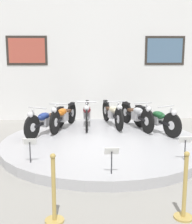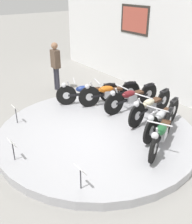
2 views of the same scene
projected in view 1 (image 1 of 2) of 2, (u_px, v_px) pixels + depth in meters
The scene contains 14 objects.
ground_plane at pixel (103, 148), 7.89m from camera, with size 60.00×60.00×0.00m, color gray.
display_platform at pixel (103, 144), 7.87m from camera, with size 5.09×5.09×0.21m, color #ADADB2.
back_wall at pixel (96, 57), 10.96m from camera, with size 14.00×0.22×4.43m.
motorcycle_blue at pixel (46, 120), 8.42m from camera, with size 0.94×1.79×0.79m.
motorcycle_orange at pixel (63, 115), 8.95m from camera, with size 0.72×1.94×0.81m.
motorcycle_maroon at pixel (87, 113), 9.27m from camera, with size 0.54×2.02×0.81m.
motorcycle_cream at pixel (112, 113), 9.31m from camera, with size 0.57×2.00×0.82m.
motorcycle_silver at pixel (137, 114), 9.05m from camera, with size 0.71×1.95×0.81m.
motorcycle_green at pixel (156, 118), 8.56m from camera, with size 0.95×1.81×0.80m.
info_placard_front_left at pixel (30, 145), 6.21m from camera, with size 0.26×0.11×0.51m.
info_placard_front_centre at pixel (112, 155), 5.63m from camera, with size 0.26×0.11×0.51m.
info_placard_front_right at pixel (185, 143), 6.36m from camera, with size 0.26×0.11×0.51m.
stanchion_post_left_of_entry at pixel (54, 199), 4.42m from camera, with size 0.28×0.28×1.02m.
stanchion_post_right_of_entry at pixel (184, 196), 4.51m from camera, with size 0.28×0.28×1.02m.
Camera 1 is at (-0.54, -7.56, 2.40)m, focal length 50.00 mm.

